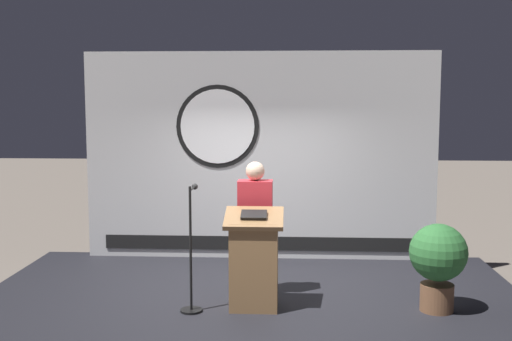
{
  "coord_description": "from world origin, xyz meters",
  "views": [
    {
      "loc": [
        0.43,
        -7.04,
        2.58
      ],
      "look_at": [
        0.04,
        0.01,
        1.79
      ],
      "focal_mm": 43.68,
      "sensor_mm": 36.0,
      "label": 1
    }
  ],
  "objects_px": {
    "speaker_person": "(255,228)",
    "potted_plant": "(438,259)",
    "microphone_stand": "(192,268)",
    "podium": "(254,261)"
  },
  "relations": [
    {
      "from": "podium",
      "to": "speaker_person",
      "type": "bearing_deg",
      "value": 91.65
    },
    {
      "from": "speaker_person",
      "to": "microphone_stand",
      "type": "relative_size",
      "value": 1.15
    },
    {
      "from": "speaker_person",
      "to": "potted_plant",
      "type": "xyz_separation_m",
      "value": [
        2.01,
        -0.46,
        -0.22
      ]
    },
    {
      "from": "speaker_person",
      "to": "microphone_stand",
      "type": "distance_m",
      "value": 0.94
    },
    {
      "from": "speaker_person",
      "to": "potted_plant",
      "type": "height_order",
      "value": "speaker_person"
    },
    {
      "from": "speaker_person",
      "to": "potted_plant",
      "type": "bearing_deg",
      "value": -12.92
    },
    {
      "from": "podium",
      "to": "potted_plant",
      "type": "relative_size",
      "value": 1.14
    },
    {
      "from": "podium",
      "to": "speaker_person",
      "type": "height_order",
      "value": "speaker_person"
    },
    {
      "from": "speaker_person",
      "to": "potted_plant",
      "type": "distance_m",
      "value": 2.07
    },
    {
      "from": "podium",
      "to": "microphone_stand",
      "type": "xyz_separation_m",
      "value": [
        -0.67,
        -0.1,
        -0.06
      ]
    }
  ]
}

